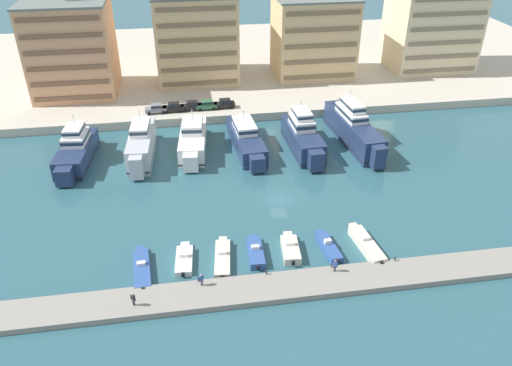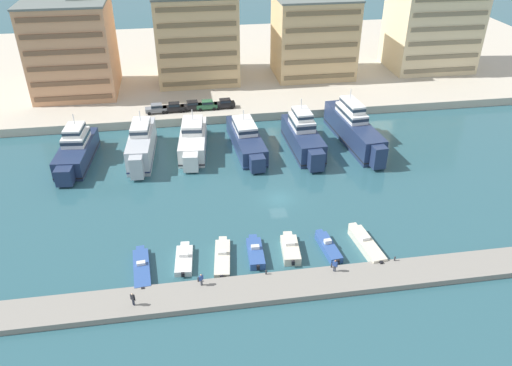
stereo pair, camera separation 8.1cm
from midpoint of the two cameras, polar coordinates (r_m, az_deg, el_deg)
The scene contains 32 objects.
ground_plane at distance 73.69m, azimuth 2.61°, elevation -1.86°, with size 400.00×400.00×0.00m, color #2D5B66.
quay_promenade at distance 130.24m, azimuth -2.93°, elevation 13.58°, with size 180.00×70.00×1.64m, color beige.
pier_dock at distance 59.05m, azimuth 6.22°, elevation -11.38°, with size 120.00×4.55×0.75m, color gray.
yacht_navy_far_left at distance 87.63m, azimuth -19.92°, elevation 3.52°, with size 5.81×16.65×7.77m.
yacht_silver_left at distance 86.09m, azimuth -13.00°, elevation 4.33°, with size 4.60×16.80×7.48m.
yacht_white_mid_left at distance 87.05m, azimuth -7.25°, elevation 4.92°, with size 5.67×16.65×6.69m.
yacht_navy_center_left at distance 87.04m, azimuth -1.16°, elevation 5.04°, with size 5.37×18.59×6.25m.
yacht_navy_center at distance 86.77m, azimuth 5.36°, elevation 5.34°, with size 4.89×17.08×8.60m.
yacht_navy_center_right at distance 90.51m, azimuth 11.05°, elevation 6.17°, with size 5.50×21.66×9.02m.
motorboat_blue_far_left at distance 62.17m, azimuth -12.95°, elevation -9.51°, with size 2.45×8.13×1.15m.
motorboat_white_left at distance 62.62m, azimuth -8.24°, elevation -8.63°, with size 2.42×6.34×1.17m.
motorboat_cream_mid_left at distance 62.27m, azimuth -3.88°, elevation -8.53°, with size 2.61×7.82×1.25m.
motorboat_blue_center_left at distance 62.83m, azimuth -0.09°, elevation -7.93°, with size 2.08×6.41×1.41m.
motorboat_cream_center at distance 63.42m, azimuth 3.91°, elevation -7.52°, with size 2.50×6.16×1.53m.
motorboat_blue_center_right at distance 64.43m, azimuth 8.21°, elevation -7.22°, with size 2.18×6.66×1.38m.
motorboat_cream_mid_right at distance 65.51m, azimuth 12.44°, elevation -6.87°, with size 2.70×8.44×1.50m.
car_grey_far_left at distance 99.35m, azimuth -11.38°, elevation 8.37°, with size 4.20×2.12×1.80m.
car_black_left at distance 99.38m, azimuth -9.43°, elevation 8.57°, with size 4.10×1.92×1.80m.
car_black_mid_left at distance 99.63m, azimuth -7.39°, elevation 8.80°, with size 4.20×2.12×1.80m.
car_green_center_left at distance 99.60m, azimuth -5.67°, elevation 8.90°, with size 4.14×2.00×1.80m.
car_black_center at distance 100.02m, azimuth -3.65°, elevation 9.09°, with size 4.19×2.11×1.80m.
apartment_block_far_left at distance 112.53m, azimuth -20.29°, elevation 14.39°, with size 16.64×16.65×20.83m.
apartment_block_left at distance 115.13m, azimuth -6.91°, elevation 16.35°, with size 17.75×16.54×20.77m.
apartment_block_mid_left at distance 117.35m, azimuth 6.57°, elevation 16.31°, with size 17.65×13.54×19.36m.
apartment_block_center_left at distance 127.98m, azimuth 19.53°, elevation 17.18°, with size 19.15×14.72×24.20m.
pedestrian_near_edge at distance 59.84m, azimuth 9.00°, elevation -9.20°, with size 0.56×0.45×1.69m.
pedestrian_mid_deck at distance 56.60m, azimuth -13.92°, elevation -12.67°, with size 0.56×0.47×1.73m.
pedestrian_far_side at distance 57.71m, azimuth -6.30°, elevation -10.82°, with size 0.52×0.43×1.61m.
bollard_west at distance 58.63m, azimuth -6.65°, elevation -10.86°, with size 0.20×0.20×0.61m.
bollard_west_mid at distance 59.18m, azimuth 1.14°, elevation -10.13°, with size 0.20×0.20×0.61m.
bollard_east_mid at distance 60.77m, azimuth 8.61°, elevation -9.25°, with size 0.20×0.20×0.61m.
bollard_east at distance 63.32m, azimuth 15.56°, elevation -8.29°, with size 0.20×0.20×0.61m.
Camera 1 is at (-12.96, -60.42, 40.16)m, focal length 35.00 mm.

